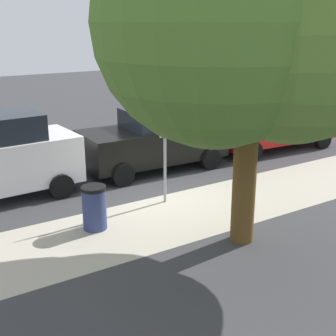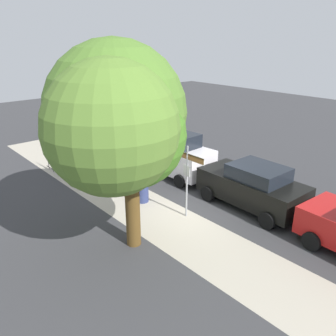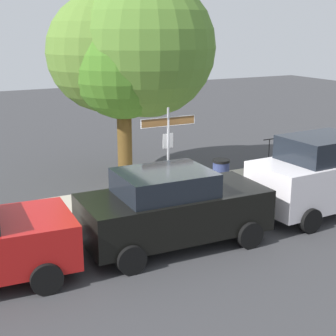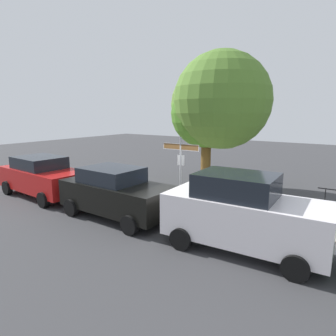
{
  "view_description": "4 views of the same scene",
  "coord_description": "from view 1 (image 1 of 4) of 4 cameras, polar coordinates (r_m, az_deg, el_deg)",
  "views": [
    {
      "loc": [
        5.67,
        9.53,
        4.36
      ],
      "look_at": [
        0.38,
        1.22,
        1.19
      ],
      "focal_mm": 49.02,
      "sensor_mm": 36.0,
      "label": 1
    },
    {
      "loc": [
        -8.48,
        8.76,
        6.55
      ],
      "look_at": [
        0.49,
        0.86,
        1.95
      ],
      "focal_mm": 36.89,
      "sensor_mm": 36.0,
      "label": 2
    },
    {
      "loc": [
        -6.51,
        -11.97,
        5.01
      ],
      "look_at": [
        -0.19,
        0.15,
        1.19
      ],
      "focal_mm": 54.56,
      "sensor_mm": 36.0,
      "label": 3
    },
    {
      "loc": [
        6.28,
        -9.75,
        3.84
      ],
      "look_at": [
        -0.34,
        -0.08,
        1.62
      ],
      "focal_mm": 31.86,
      "sensor_mm": 36.0,
      "label": 4
    }
  ],
  "objects": [
    {
      "name": "shade_tree",
      "position": [
        8.44,
        9.46,
        16.09
      ],
      "size": [
        5.15,
        4.95,
        6.55
      ],
      "color": "brown",
      "rests_on": "ground_plane"
    },
    {
      "name": "car_red",
      "position": [
        16.77,
        12.9,
        5.54
      ],
      "size": [
        4.75,
        2.39,
        1.81
      ],
      "rotation": [
        0.0,
        0.0,
        -0.06
      ],
      "color": "#B61716",
      "rests_on": "ground_plane"
    },
    {
      "name": "sidewalk_strip",
      "position": [
        10.01,
        -7.67,
        -8.15
      ],
      "size": [
        24.0,
        2.6,
        0.0
      ],
      "primitive_type": "cube",
      "color": "#B2A996",
      "rests_on": "ground_plane"
    },
    {
      "name": "street_sign",
      "position": [
        11.04,
        -0.39,
        5.36
      ],
      "size": [
        1.67,
        0.07,
        2.84
      ],
      "color": "#9EA0A5",
      "rests_on": "ground_plane"
    },
    {
      "name": "ground_plane",
      "position": [
        11.92,
        -1.61,
        -3.64
      ],
      "size": [
        60.0,
        60.0,
        0.0
      ],
      "primitive_type": "plane",
      "color": "#38383A"
    },
    {
      "name": "car_black",
      "position": [
        13.97,
        -1.7,
        3.61
      ],
      "size": [
        4.41,
        2.2,
        1.84
      ],
      "rotation": [
        0.0,
        0.0,
        -0.03
      ],
      "color": "black",
      "rests_on": "ground_plane"
    },
    {
      "name": "trash_bin",
      "position": [
        10.12,
        -9.14,
        -4.88
      ],
      "size": [
        0.55,
        0.55,
        0.98
      ],
      "color": "navy",
      "rests_on": "ground_plane"
    }
  ]
}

